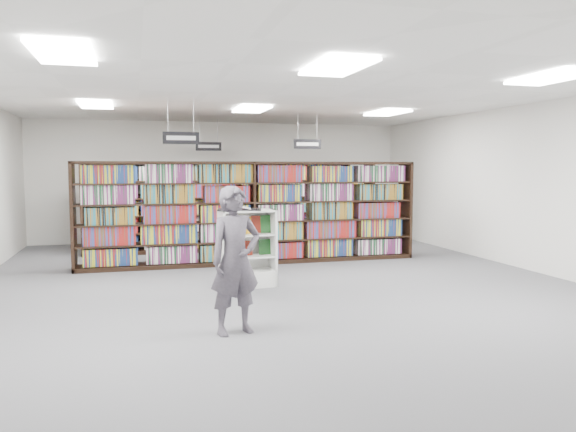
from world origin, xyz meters
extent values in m
plane|color=#49494E|center=(0.00, 0.00, 0.00)|extent=(12.00, 12.00, 0.00)
cube|color=white|center=(0.00, 0.00, 3.20)|extent=(10.00, 12.00, 0.10)
cube|color=white|center=(0.00, 6.00, 1.60)|extent=(10.00, 0.10, 3.20)
cube|color=white|center=(0.00, -6.00, 1.60)|extent=(10.00, 0.10, 3.20)
cube|color=white|center=(5.00, 0.00, 1.60)|extent=(0.10, 12.00, 3.20)
cube|color=black|center=(0.00, 2.00, 1.05)|extent=(7.00, 0.60, 2.10)
cube|color=maroon|center=(0.00, 2.00, 1.05)|extent=(6.88, 0.42, 1.98)
cube|color=black|center=(0.00, 4.00, 1.05)|extent=(7.00, 0.60, 2.10)
cube|color=maroon|center=(0.00, 4.00, 1.05)|extent=(6.88, 0.42, 1.98)
cube|color=black|center=(0.00, 5.70, 1.05)|extent=(7.00, 0.60, 2.10)
cube|color=maroon|center=(0.00, 5.70, 1.05)|extent=(6.88, 0.42, 1.98)
cylinder|color=#B2B2B7|center=(-1.73, 1.00, 2.91)|extent=(0.01, 0.01, 0.58)
cylinder|color=#B2B2B7|center=(-1.27, 1.00, 2.91)|extent=(0.01, 0.01, 0.58)
cube|color=black|center=(-1.50, 1.00, 2.51)|extent=(0.65, 0.02, 0.22)
cube|color=silver|center=(-1.50, 0.99, 2.51)|extent=(0.52, 0.00, 0.08)
cylinder|color=#B2B2B7|center=(1.27, 3.00, 2.91)|extent=(0.01, 0.01, 0.58)
cylinder|color=#B2B2B7|center=(1.73, 3.00, 2.91)|extent=(0.01, 0.01, 0.58)
cube|color=black|center=(1.50, 3.00, 2.51)|extent=(0.65, 0.02, 0.22)
cube|color=silver|center=(1.50, 2.99, 2.51)|extent=(0.52, 0.00, 0.08)
cylinder|color=#B2B2B7|center=(-0.73, 5.00, 2.91)|extent=(0.01, 0.01, 0.58)
cylinder|color=#B2B2B7|center=(-0.27, 5.00, 2.91)|extent=(0.01, 0.01, 0.58)
cube|color=black|center=(-0.50, 5.00, 2.51)|extent=(0.65, 0.02, 0.22)
cube|color=silver|center=(-0.50, 4.99, 2.51)|extent=(0.52, 0.00, 0.08)
cube|color=white|center=(-3.00, -3.00, 3.16)|extent=(0.60, 1.20, 0.04)
cube|color=white|center=(0.00, -3.00, 3.16)|extent=(0.60, 1.20, 0.04)
cube|color=white|center=(3.00, -3.00, 3.16)|extent=(0.60, 1.20, 0.04)
cube|color=white|center=(-3.00, 2.00, 3.16)|extent=(0.60, 1.20, 0.04)
cube|color=white|center=(0.00, 2.00, 3.16)|extent=(0.60, 1.20, 0.04)
cube|color=white|center=(3.00, 2.00, 3.16)|extent=(0.60, 1.20, 0.04)
cube|color=silver|center=(-0.54, -0.23, 0.14)|extent=(0.95, 0.53, 0.27)
cube|color=silver|center=(-0.98, -0.27, 0.64)|extent=(0.08, 0.46, 1.28)
cube|color=silver|center=(-0.11, -0.20, 0.64)|extent=(0.08, 0.46, 1.28)
cube|color=silver|center=(-0.56, -0.02, 0.64)|extent=(0.92, 0.11, 1.28)
cube|color=silver|center=(-0.54, -0.23, 1.27)|extent=(0.95, 0.53, 0.03)
cube|color=silver|center=(-0.54, -0.23, 0.50)|extent=(0.87, 0.49, 0.02)
cube|color=silver|center=(-0.54, -0.23, 0.87)|extent=(0.87, 0.49, 0.02)
cube|color=black|center=(-0.88, -0.21, 1.02)|extent=(0.19, 0.08, 0.28)
cube|color=black|center=(-0.72, -0.20, 1.02)|extent=(0.19, 0.08, 0.28)
cube|color=orange|center=(-0.55, -0.18, 1.02)|extent=(0.19, 0.08, 0.28)
cube|color=maroon|center=(-0.38, -0.17, 1.02)|extent=(0.19, 0.08, 0.28)
cube|color=#184C1B|center=(-0.21, -0.16, 1.02)|extent=(0.19, 0.08, 0.28)
cube|color=orange|center=(-0.86, -0.21, 0.64)|extent=(0.21, 0.07, 0.26)
cube|color=maroon|center=(-0.55, -0.18, 0.64)|extent=(0.21, 0.07, 0.26)
cube|color=#184C1B|center=(-0.23, -0.16, 0.64)|extent=(0.21, 0.07, 0.26)
cube|color=black|center=(-0.67, -0.20, 1.29)|extent=(0.78, 0.54, 0.02)
cube|color=white|center=(-0.84, -0.20, 1.30)|extent=(0.38, 0.43, 0.06)
cube|color=white|center=(-0.49, -0.20, 1.30)|extent=(0.38, 0.43, 0.08)
cylinder|color=white|center=(-0.69, -0.20, 1.34)|extent=(0.17, 0.38, 0.10)
imported|color=#4E4954|center=(-1.19, -2.79, 0.88)|extent=(0.74, 0.59, 1.77)
camera|label=1|loc=(-2.32, -9.31, 1.99)|focal=35.00mm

